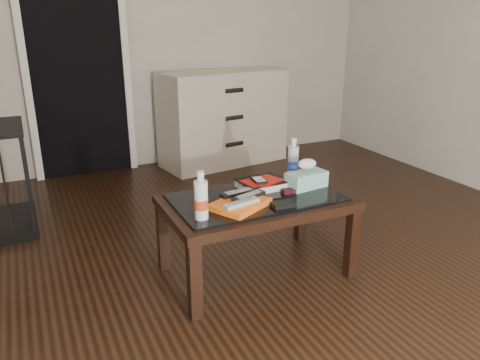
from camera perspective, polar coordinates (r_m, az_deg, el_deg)
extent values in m
plane|color=black|center=(2.51, -0.06, -14.03)|extent=(5.00, 5.00, 0.00)
plane|color=beige|center=(4.49, -14.53, 18.33)|extent=(5.00, 0.00, 5.00)
cube|color=black|center=(4.41, -19.28, 13.31)|extent=(0.80, 0.05, 2.00)
cube|color=silver|center=(4.36, -24.82, 12.57)|extent=(0.06, 0.04, 2.04)
cube|color=silver|center=(4.45, -13.73, 13.86)|extent=(0.06, 0.04, 2.04)
cube|color=black|center=(2.27, -5.56, -12.20)|extent=(0.06, 0.06, 0.40)
cube|color=black|center=(2.67, 13.48, -7.51)|extent=(0.06, 0.06, 0.40)
cube|color=black|center=(2.70, -9.36, -6.87)|extent=(0.06, 0.06, 0.40)
cube|color=black|center=(3.05, 7.46, -3.64)|extent=(0.06, 0.06, 0.40)
cube|color=black|center=(2.54, 2.04, -2.79)|extent=(1.00, 0.60, 0.05)
cube|color=black|center=(2.53, 2.05, -2.14)|extent=(0.90, 0.50, 0.01)
cube|color=beige|center=(4.59, -2.07, 7.58)|extent=(1.26, 0.68, 0.90)
cylinder|color=black|center=(4.40, -0.70, 4.41)|extent=(0.18, 0.07, 0.04)
cylinder|color=black|center=(4.34, -0.71, 7.60)|extent=(0.18, 0.07, 0.04)
cylinder|color=black|center=(4.30, -0.72, 10.86)|extent=(0.18, 0.07, 0.04)
cube|color=black|center=(3.24, -24.34, -1.03)|extent=(0.03, 0.03, 0.70)
cube|color=black|center=(3.78, -24.66, 1.66)|extent=(0.03, 0.03, 0.70)
cube|color=orange|center=(2.39, 0.00, -2.96)|extent=(0.35, 0.31, 0.03)
cube|color=#A7A7AC|center=(2.33, 0.17, -2.79)|extent=(0.21, 0.09, 0.02)
cube|color=black|center=(2.42, 1.07, -1.94)|extent=(0.21, 0.11, 0.02)
cube|color=black|center=(2.47, -0.24, -1.53)|extent=(0.20, 0.07, 0.02)
cube|color=black|center=(2.65, 2.58, -0.50)|extent=(0.26, 0.21, 0.05)
cube|color=red|center=(2.62, 2.46, -0.08)|extent=(0.21, 0.17, 0.01)
cube|color=black|center=(2.60, 2.32, -0.03)|extent=(0.08, 0.11, 0.02)
cube|color=black|center=(2.59, 6.14, -1.33)|extent=(0.09, 0.06, 0.02)
cube|color=black|center=(2.40, 5.32, -3.00)|extent=(0.12, 0.08, 0.02)
cylinder|color=silver|center=(2.22, -4.78, -1.88)|extent=(0.08, 0.08, 0.24)
cylinder|color=silver|center=(2.82, 6.50, 2.71)|extent=(0.08, 0.08, 0.24)
cube|color=teal|center=(2.67, 8.07, 0.03)|extent=(0.24, 0.15, 0.09)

